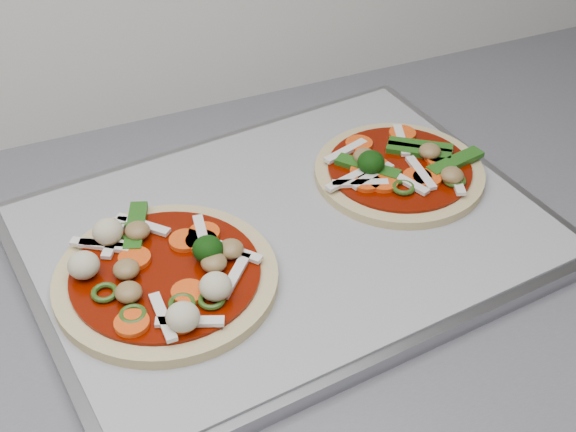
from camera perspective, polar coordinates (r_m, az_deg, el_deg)
name	(u,v)px	position (r m, az deg, el deg)	size (l,w,h in m)	color
countertop	(159,364)	(0.61, -9.15, -10.34)	(3.60, 0.60, 0.04)	slate
baking_tray	(287,236)	(0.66, -0.06, -1.42)	(0.42, 0.31, 0.01)	#939398
parchment	(287,229)	(0.66, -0.06, -0.91)	(0.40, 0.29, 0.00)	#97969B
pizza_left	(164,274)	(0.61, -8.79, -4.10)	(0.20, 0.20, 0.03)	tan
pizza_right	(400,170)	(0.72, 7.95, 3.29)	(0.18, 0.18, 0.03)	tan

